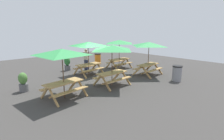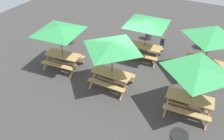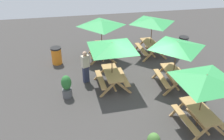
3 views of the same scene
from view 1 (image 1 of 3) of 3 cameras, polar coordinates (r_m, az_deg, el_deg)
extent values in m
plane|color=#3D3A38|center=(11.26, -4.83, -3.08)|extent=(24.00, 24.00, 0.00)
cube|color=tan|center=(9.88, 0.00, -0.90)|extent=(1.80, 0.70, 0.05)
cube|color=tan|center=(10.35, -2.08, -1.92)|extent=(1.80, 0.26, 0.04)
cube|color=tan|center=(9.57, 2.25, -3.17)|extent=(1.80, 0.26, 0.04)
cube|color=tan|center=(10.75, 1.72, -1.77)|extent=(0.06, 0.80, 0.81)
cube|color=tan|center=(10.26, 4.58, -2.54)|extent=(0.06, 0.80, 0.81)
cube|color=tan|center=(9.76, -4.83, -3.39)|extent=(0.06, 0.80, 0.81)
cube|color=tan|center=(9.22, -2.01, -4.35)|extent=(0.06, 0.80, 0.81)
cube|color=tan|center=(10.02, 0.00, -3.79)|extent=(1.56, 0.07, 0.06)
cylinder|color=brown|center=(9.79, 0.00, 1.42)|extent=(0.04, 0.04, 2.30)
pyramid|color=green|center=(9.63, 0.00, 7.32)|extent=(2.00, 2.00, 0.28)
cube|color=tan|center=(12.43, 11.69, 1.76)|extent=(1.84, 0.83, 0.05)
cube|color=tan|center=(12.78, 9.53, 0.84)|extent=(1.81, 0.39, 0.04)
cube|color=tan|center=(12.22, 13.82, 0.07)|extent=(1.81, 0.39, 0.04)
cube|color=tan|center=(13.34, 12.04, 0.90)|extent=(0.12, 0.80, 0.81)
cube|color=tan|center=(12.99, 14.79, 0.42)|extent=(0.12, 0.80, 0.81)
cube|color=tan|center=(12.06, 8.19, -0.24)|extent=(0.12, 0.80, 0.81)
cube|color=tan|center=(11.67, 11.12, -0.81)|extent=(0.12, 0.80, 0.81)
cube|color=tan|center=(12.54, 11.58, -0.56)|extent=(1.56, 0.18, 0.06)
cylinder|color=brown|center=(12.36, 11.78, 3.63)|extent=(0.04, 0.04, 2.30)
pyramid|color=green|center=(12.23, 12.00, 8.29)|extent=(2.14, 2.14, 0.28)
cube|color=tan|center=(12.36, -7.65, 1.86)|extent=(1.83, 0.79, 0.05)
cube|color=tan|center=(12.85, -9.12, 0.92)|extent=(1.81, 0.35, 0.04)
cube|color=tan|center=(12.00, -5.98, 0.15)|extent=(1.81, 0.35, 0.04)
cube|color=tan|center=(13.19, -5.92, 0.99)|extent=(0.10, 0.80, 0.81)
cube|color=tan|center=(12.65, -3.80, 0.50)|extent=(0.10, 0.80, 0.81)
cube|color=tan|center=(12.28, -11.51, -0.13)|extent=(0.10, 0.80, 0.81)
cube|color=tan|center=(11.70, -9.49, -0.71)|extent=(0.10, 0.80, 0.81)
cube|color=tan|center=(12.47, -7.57, -0.48)|extent=(1.56, 0.14, 0.06)
cylinder|color=brown|center=(12.29, -7.70, 3.73)|extent=(0.04, 0.04, 2.30)
pyramid|color=green|center=(12.16, -7.85, 8.43)|extent=(2.83, 2.83, 0.28)
cube|color=tan|center=(8.41, -15.49, -3.94)|extent=(1.86, 0.87, 0.05)
cube|color=tan|center=(8.94, -17.32, -4.99)|extent=(1.82, 0.43, 0.04)
cube|color=tan|center=(8.06, -13.20, -6.72)|extent=(1.82, 0.43, 0.04)
cube|color=tan|center=(9.22, -12.55, -4.66)|extent=(0.14, 0.80, 0.81)
cube|color=tan|center=(8.67, -9.68, -5.69)|extent=(0.14, 0.80, 0.81)
cube|color=tan|center=(8.46, -21.15, -6.90)|extent=(0.14, 0.80, 0.81)
cube|color=tan|center=(7.85, -18.64, -8.26)|extent=(0.14, 0.80, 0.81)
cube|color=tan|center=(8.57, -15.28, -7.27)|extent=(1.56, 0.22, 0.06)
cylinder|color=brown|center=(8.30, -15.67, -1.24)|extent=(0.04, 0.04, 2.30)
pyramid|color=green|center=(8.11, -16.11, 5.69)|extent=(2.81, 2.81, 0.28)
cube|color=tan|center=(14.34, 2.34, 3.54)|extent=(1.83, 0.80, 0.05)
cube|color=tan|center=(14.80, 0.90, 2.71)|extent=(1.81, 0.36, 0.04)
cube|color=tan|center=(14.00, 3.84, 2.07)|extent=(1.81, 0.36, 0.04)
cube|color=tan|center=(15.19, 3.59, 2.65)|extent=(0.10, 0.80, 0.81)
cube|color=tan|center=(14.68, 5.55, 2.25)|extent=(0.10, 0.80, 0.81)
cube|color=tan|center=(14.18, -1.00, 1.92)|extent=(0.10, 0.80, 0.81)
cube|color=tan|center=(13.63, 0.92, 1.45)|extent=(0.10, 0.80, 0.81)
cube|color=tan|center=(14.44, 2.32, 1.50)|extent=(1.56, 0.15, 0.06)
cylinder|color=brown|center=(14.28, 2.36, 5.16)|extent=(0.04, 0.04, 2.30)
pyramid|color=green|center=(14.17, 2.40, 9.21)|extent=(2.10, 2.10, 0.28)
cylinder|color=orange|center=(16.19, -4.68, 3.58)|extent=(0.56, 0.56, 0.90)
cylinder|color=black|center=(16.11, -4.71, 5.30)|extent=(0.59, 0.59, 0.08)
cylinder|color=gray|center=(11.48, 20.42, -1.23)|extent=(0.56, 0.56, 0.90)
cylinder|color=black|center=(11.38, 20.62, 1.16)|extent=(0.59, 0.59, 0.08)
cylinder|color=#59595B|center=(10.14, -26.83, -5.17)|extent=(0.44, 0.44, 0.40)
ellipsoid|color=#4C7F38|center=(10.01, -27.12, -2.44)|extent=(0.44, 0.44, 0.60)
cylinder|color=#59595B|center=(14.02, -14.32, 0.66)|extent=(0.44, 0.44, 0.40)
ellipsoid|color=#2D7233|center=(13.91, -14.44, 2.87)|extent=(0.45, 0.45, 0.70)
cube|color=#2D334C|center=(13.74, -8.35, 1.64)|extent=(0.28, 0.33, 0.85)
cube|color=beige|center=(13.61, -8.45, 4.63)|extent=(0.35, 0.42, 0.60)
sphere|color=tan|center=(13.56, -8.51, 6.34)|extent=(0.22, 0.22, 0.22)
camera|label=2|loc=(10.75, 50.67, 28.10)|focal=35.00mm
camera|label=3|loc=(12.67, -61.47, 22.97)|focal=40.00mm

